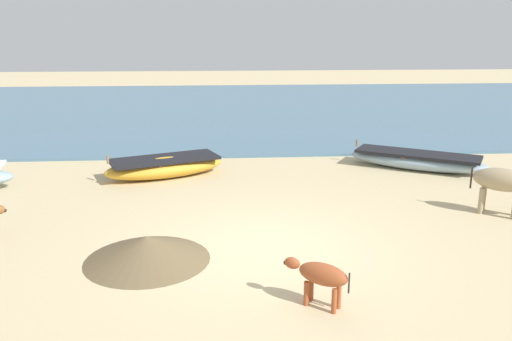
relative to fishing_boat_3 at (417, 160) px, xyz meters
name	(u,v)px	position (x,y,z in m)	size (l,w,h in m)	color
ground	(267,249)	(-4.57, -5.04, -0.25)	(80.00, 80.00, 0.00)	#CCB789
sea_water	(235,108)	(-4.57, 11.62, -0.21)	(60.00, 20.00, 0.08)	slate
fishing_boat_3	(417,160)	(0.00, 0.00, 0.00)	(3.64, 2.73, 0.66)	#8CA5B7
fishing_boat_4	(165,166)	(-6.77, -0.29, 0.03)	(3.26, 2.12, 0.72)	gold
cow_adult_dun	(504,182)	(0.39, -3.68, 0.45)	(1.36, 1.12, 0.99)	tan
calf_far_rust	(321,275)	(-4.01, -7.04, 0.21)	(0.89, 0.72, 0.64)	#9E4C28
debris_pile_0	(147,248)	(-6.59, -5.36, -0.04)	(2.08, 2.08, 0.42)	brown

